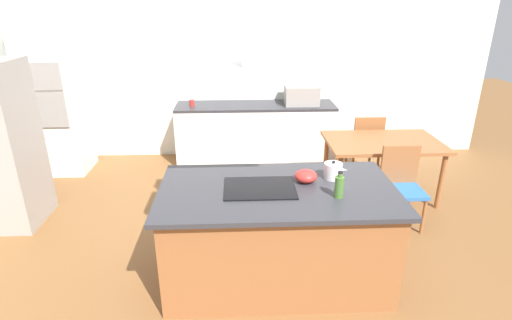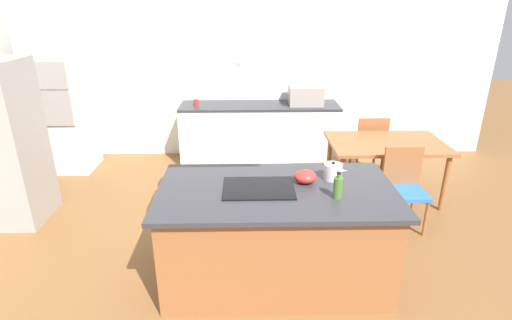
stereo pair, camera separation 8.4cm
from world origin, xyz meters
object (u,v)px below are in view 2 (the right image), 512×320
(mixing_bowl, at_px, (305,177))
(chair_facing_back_wall, at_px, (370,142))
(dining_table, at_px, (386,148))
(range_hood, at_px, (259,41))
(wall_oven_stack, at_px, (60,96))
(coffee_mug_red, at_px, (196,103))
(countertop_microwave, at_px, (306,95))
(cooktop, at_px, (259,188))
(olive_oil_bottle, at_px, (338,187))
(chair_facing_island, at_px, (404,183))
(tea_kettle, at_px, (333,171))

(mixing_bowl, relative_size, chair_facing_back_wall, 0.22)
(dining_table, xyz_separation_m, range_hood, (-1.63, -1.58, 1.43))
(wall_oven_stack, xyz_separation_m, dining_table, (4.37, -1.07, -0.43))
(coffee_mug_red, bearing_deg, countertop_microwave, 1.02)
(countertop_microwave, xyz_separation_m, range_hood, (-0.79, -2.88, 1.06))
(cooktop, height_order, olive_oil_bottle, olive_oil_bottle)
(wall_oven_stack, bearing_deg, olive_oil_bottle, -39.98)
(olive_oil_bottle, height_order, coffee_mug_red, olive_oil_bottle)
(chair_facing_island, bearing_deg, dining_table, 90.00)
(coffee_mug_red, distance_m, chair_facing_island, 3.18)
(olive_oil_bottle, xyz_separation_m, coffee_mug_red, (-1.48, 3.03, -0.05))
(mixing_bowl, xyz_separation_m, coffee_mug_red, (-1.26, 2.73, -0.01))
(wall_oven_stack, bearing_deg, coffee_mug_red, 6.16)
(dining_table, xyz_separation_m, chair_facing_back_wall, (-0.00, 0.67, -0.16))
(chair_facing_back_wall, bearing_deg, coffee_mug_red, 166.29)
(dining_table, distance_m, range_hood, 2.68)
(tea_kettle, relative_size, countertop_microwave, 0.43)
(wall_oven_stack, bearing_deg, cooktop, -43.93)
(olive_oil_bottle, xyz_separation_m, wall_oven_stack, (-3.37, 2.83, 0.11))
(coffee_mug_red, distance_m, range_hood, 3.19)
(olive_oil_bottle, distance_m, mixing_bowl, 0.37)
(mixing_bowl, xyz_separation_m, chair_facing_island, (1.22, 0.80, -0.45))
(olive_oil_bottle, height_order, range_hood, range_hood)
(mixing_bowl, distance_m, range_hood, 1.22)
(mixing_bowl, xyz_separation_m, range_hood, (-0.41, -0.12, 1.15))
(coffee_mug_red, xyz_separation_m, wall_oven_stack, (-1.89, -0.20, 0.16))
(mixing_bowl, height_order, wall_oven_stack, wall_oven_stack)
(wall_oven_stack, bearing_deg, chair_facing_back_wall, -5.23)
(chair_facing_island, distance_m, range_hood, 2.45)
(chair_facing_back_wall, height_order, range_hood, range_hood)
(tea_kettle, relative_size, chair_facing_back_wall, 0.24)
(tea_kettle, bearing_deg, chair_facing_island, 37.20)
(coffee_mug_red, bearing_deg, olive_oil_bottle, -63.99)
(countertop_microwave, bearing_deg, cooktop, -105.27)
(olive_oil_bottle, bearing_deg, tea_kettle, 84.48)
(mixing_bowl, relative_size, countertop_microwave, 0.39)
(tea_kettle, height_order, olive_oil_bottle, olive_oil_bottle)
(olive_oil_bottle, distance_m, chair_facing_back_wall, 2.67)
(cooktop, xyz_separation_m, dining_table, (1.63, 1.58, -0.24))
(chair_facing_island, xyz_separation_m, range_hood, (-1.63, -0.92, 1.59))
(tea_kettle, bearing_deg, coffee_mug_red, 119.60)
(coffee_mug_red, distance_m, chair_facing_back_wall, 2.59)
(dining_table, bearing_deg, range_hood, -135.81)
(countertop_microwave, height_order, chair_facing_back_wall, countertop_microwave)
(olive_oil_bottle, height_order, chair_facing_back_wall, olive_oil_bottle)
(countertop_microwave, bearing_deg, range_hood, -105.27)
(chair_facing_island, bearing_deg, coffee_mug_red, 142.03)
(cooktop, xyz_separation_m, olive_oil_bottle, (0.63, -0.18, 0.09))
(coffee_mug_red, relative_size, chair_facing_back_wall, 0.10)
(wall_oven_stack, distance_m, range_hood, 3.94)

